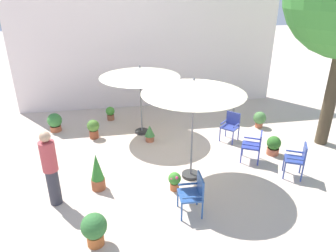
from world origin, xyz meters
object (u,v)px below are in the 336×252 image
(standing_person, at_px, (50,168))
(potted_plant_1, at_px, (175,180))
(patio_chair_0, at_px, (298,158))
(potted_plant_8, at_px, (55,122))
(potted_plant_0, at_px, (150,133))
(patio_chair_1, at_px, (231,124))
(potted_plant_3, at_px, (97,172))
(patio_chair_2, at_px, (254,144))
(patio_umbrella_1, at_px, (140,73))
(potted_plant_5, at_px, (260,119))
(potted_plant_6, at_px, (93,128))
(patio_umbrella_0, at_px, (194,88))
(cafe_table_0, at_px, (234,106))
(potted_plant_2, at_px, (94,228))
(potted_plant_4, at_px, (274,145))
(patio_chair_3, at_px, (194,192))
(potted_plant_7, at_px, (110,113))

(standing_person, bearing_deg, potted_plant_1, 0.24)
(patio_chair_0, xyz_separation_m, potted_plant_8, (-6.30, 3.89, -0.21))
(potted_plant_0, height_order, potted_plant_1, potted_plant_0)
(patio_chair_1, relative_size, potted_plant_3, 0.94)
(patio_chair_0, relative_size, patio_chair_2, 1.07)
(patio_umbrella_1, height_order, potted_plant_5, patio_umbrella_1)
(patio_umbrella_1, height_order, potted_plant_6, patio_umbrella_1)
(patio_chair_1, bearing_deg, potted_plant_3, -154.54)
(potted_plant_3, relative_size, potted_plant_8, 1.51)
(patio_umbrella_0, xyz_separation_m, cafe_table_0, (2.38, 3.27, -1.79))
(potted_plant_6, bearing_deg, standing_person, -102.63)
(patio_chair_2, relative_size, potted_plant_2, 1.29)
(potted_plant_0, bearing_deg, potted_plant_4, -23.14)
(patio_chair_1, relative_size, patio_chair_2, 1.03)
(patio_chair_3, bearing_deg, patio_umbrella_1, 99.20)
(potted_plant_3, xyz_separation_m, standing_person, (-0.91, -0.37, 0.45))
(patio_chair_3, distance_m, potted_plant_5, 5.05)
(potted_plant_3, distance_m, potted_plant_4, 4.91)
(patio_umbrella_0, height_order, potted_plant_7, patio_umbrella_0)
(patio_chair_2, distance_m, potted_plant_7, 5.24)
(potted_plant_3, xyz_separation_m, potted_plant_6, (-0.20, 2.77, -0.11))
(potted_plant_0, xyz_separation_m, potted_plant_5, (3.78, 0.38, 0.03))
(cafe_table_0, relative_size, potted_plant_1, 1.64)
(potted_plant_2, height_order, potted_plant_4, potted_plant_2)
(patio_chair_0, distance_m, patio_chair_2, 1.16)
(patio_chair_1, bearing_deg, potted_plant_0, 172.14)
(patio_chair_2, relative_size, potted_plant_1, 1.88)
(patio_chair_0, relative_size, potted_plant_6, 1.49)
(patio_umbrella_0, height_order, potted_plant_6, patio_umbrella_0)
(patio_umbrella_1, distance_m, potted_plant_3, 3.53)
(potted_plant_7, bearing_deg, potted_plant_2, -93.24)
(potted_plant_2, relative_size, potted_plant_3, 0.71)
(patio_umbrella_1, relative_size, potted_plant_2, 3.72)
(patio_umbrella_0, height_order, standing_person, patio_umbrella_0)
(potted_plant_3, bearing_deg, patio_chair_2, 7.66)
(potted_plant_3, relative_size, potted_plant_4, 1.69)
(cafe_table_0, bearing_deg, patio_umbrella_0, -126.09)
(potted_plant_5, bearing_deg, patio_umbrella_0, -140.37)
(patio_umbrella_1, distance_m, cafe_table_0, 3.68)
(patio_umbrella_1, bearing_deg, potted_plant_1, -82.42)
(potted_plant_1, relative_size, potted_plant_8, 0.74)
(potted_plant_3, bearing_deg, standing_person, -157.92)
(patio_chair_1, relative_size, potted_plant_5, 1.58)
(patio_chair_1, bearing_deg, patio_chair_2, -83.56)
(potted_plant_0, xyz_separation_m, potted_plant_7, (-1.17, 1.93, -0.02))
(patio_chair_0, bearing_deg, patio_chair_2, 127.93)
(patio_chair_2, bearing_deg, potted_plant_6, 152.85)
(potted_plant_5, relative_size, potted_plant_8, 0.90)
(potted_plant_8, bearing_deg, patio_chair_2, -28.01)
(potted_plant_3, relative_size, potted_plant_6, 1.52)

